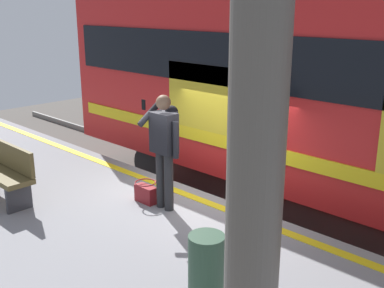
{
  "coord_description": "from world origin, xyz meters",
  "views": [
    {
      "loc": [
        -4.99,
        5.43,
        4.01
      ],
      "look_at": [
        -0.0,
        0.3,
        1.89
      ],
      "focal_mm": 44.36,
      "sensor_mm": 36.0,
      "label": 1
    }
  ],
  "objects_px": {
    "train_carriage": "(340,87)",
    "handbag": "(146,193)",
    "bench": "(2,169)",
    "station_column": "(254,214)",
    "passenger": "(165,143)",
    "trash_bin": "(206,276)"
  },
  "relations": [
    {
      "from": "handbag",
      "to": "station_column",
      "type": "bearing_deg",
      "value": 149.53
    },
    {
      "from": "handbag",
      "to": "bench",
      "type": "xyz_separation_m",
      "value": [
        1.79,
        1.48,
        0.33
      ]
    },
    {
      "from": "station_column",
      "to": "trash_bin",
      "type": "height_order",
      "value": "station_column"
    },
    {
      "from": "handbag",
      "to": "station_column",
      "type": "relative_size",
      "value": 0.11
    },
    {
      "from": "train_carriage",
      "to": "handbag",
      "type": "xyz_separation_m",
      "value": [
        1.56,
        3.08,
        -1.5
      ]
    },
    {
      "from": "train_carriage",
      "to": "station_column",
      "type": "bearing_deg",
      "value": 112.03
    },
    {
      "from": "passenger",
      "to": "station_column",
      "type": "distance_m",
      "value": 4.04
    },
    {
      "from": "passenger",
      "to": "handbag",
      "type": "xyz_separation_m",
      "value": [
        0.39,
        0.07,
        -0.89
      ]
    },
    {
      "from": "passenger",
      "to": "train_carriage",
      "type": "bearing_deg",
      "value": -111.34
    },
    {
      "from": "handbag",
      "to": "trash_bin",
      "type": "height_order",
      "value": "trash_bin"
    },
    {
      "from": "station_column",
      "to": "trash_bin",
      "type": "distance_m",
      "value": 1.84
    },
    {
      "from": "bench",
      "to": "trash_bin",
      "type": "xyz_separation_m",
      "value": [
        -4.38,
        -0.06,
        -0.06
      ]
    },
    {
      "from": "train_carriage",
      "to": "trash_bin",
      "type": "xyz_separation_m",
      "value": [
        -1.03,
        4.49,
        -1.22
      ]
    },
    {
      "from": "train_carriage",
      "to": "bench",
      "type": "relative_size",
      "value": 7.3
    },
    {
      "from": "handbag",
      "to": "passenger",
      "type": "bearing_deg",
      "value": -170.25
    },
    {
      "from": "handbag",
      "to": "bench",
      "type": "height_order",
      "value": "bench"
    },
    {
      "from": "handbag",
      "to": "station_column",
      "type": "xyz_separation_m",
      "value": [
        -3.69,
        2.17,
        1.55
      ]
    },
    {
      "from": "passenger",
      "to": "handbag",
      "type": "relative_size",
      "value": 4.7
    },
    {
      "from": "passenger",
      "to": "bench",
      "type": "distance_m",
      "value": 2.72
    },
    {
      "from": "bench",
      "to": "trash_bin",
      "type": "bearing_deg",
      "value": -179.17
    },
    {
      "from": "bench",
      "to": "passenger",
      "type": "bearing_deg",
      "value": -144.57
    },
    {
      "from": "train_carriage",
      "to": "passenger",
      "type": "xyz_separation_m",
      "value": [
        1.18,
        3.01,
        -0.61
      ]
    }
  ]
}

